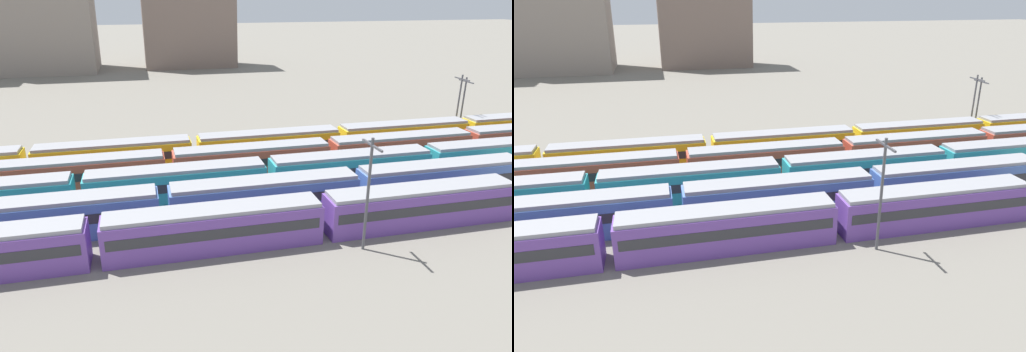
# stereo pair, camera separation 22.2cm
# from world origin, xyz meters

# --- Properties ---
(ground_plane) EXTENTS (600.00, 600.00, 0.00)m
(ground_plane) POSITION_xyz_m (0.00, 10.40, 0.00)
(ground_plane) COLOR slate
(train_track_0) EXTENTS (55.80, 3.06, 3.75)m
(train_track_0) POSITION_xyz_m (14.88, 0.00, 1.90)
(train_track_0) COLOR #6B429E
(train_track_0) RESTS_ON ground_plane
(train_track_1) EXTENTS (55.80, 3.06, 3.75)m
(train_track_1) POSITION_xyz_m (20.54, 5.20, 1.90)
(train_track_1) COLOR #4C70BC
(train_track_1) RESTS_ON ground_plane
(train_track_2) EXTENTS (93.60, 3.06, 3.75)m
(train_track_2) POSITION_xyz_m (31.61, 10.40, 1.90)
(train_track_2) COLOR teal
(train_track_2) RESTS_ON ground_plane
(train_track_3) EXTENTS (74.70, 3.06, 3.75)m
(train_track_3) POSITION_xyz_m (31.16, 15.60, 1.90)
(train_track_3) COLOR #BC4C38
(train_track_3) RESTS_ON ground_plane
(train_track_4) EXTENTS (112.50, 3.06, 3.75)m
(train_track_4) POSITION_xyz_m (34.61, 20.80, 1.90)
(train_track_4) COLOR yellow
(train_track_4) RESTS_ON ground_plane
(catenary_pole_1) EXTENTS (0.24, 3.20, 8.86)m
(catenary_pole_1) POSITION_xyz_m (54.89, 23.79, 4.96)
(catenary_pole_1) COLOR #4C4C51
(catenary_pole_1) RESTS_ON ground_plane
(catenary_pole_2) EXTENTS (0.24, 3.20, 9.67)m
(catenary_pole_2) POSITION_xyz_m (26.85, -3.02, 5.38)
(catenary_pole_2) COLOR #4C4C51
(catenary_pole_2) RESTS_ON ground_plane
(catenary_pole_3) EXTENTS (0.24, 3.20, 9.30)m
(catenary_pole_3) POSITION_xyz_m (53.94, 23.50, 5.19)
(catenary_pole_3) COLOR #4C4C51
(catenary_pole_3) RESTS_ON ground_plane
(distant_building_1) EXTENTS (25.57, 19.98, 32.22)m
(distant_building_1) POSITION_xyz_m (-13.52, 105.79, 16.11)
(distant_building_1) COLOR gray
(distant_building_1) RESTS_ON ground_plane
(distant_building_2) EXTENTS (25.39, 12.24, 28.38)m
(distant_building_2) POSITION_xyz_m (24.69, 105.79, 14.19)
(distant_building_2) COLOR #7A665B
(distant_building_2) RESTS_ON ground_plane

